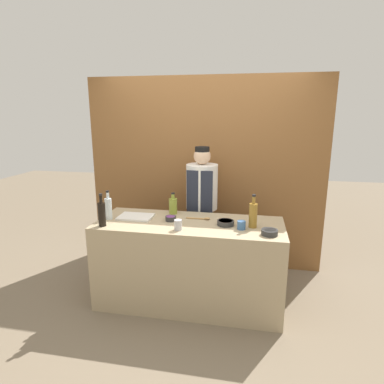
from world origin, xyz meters
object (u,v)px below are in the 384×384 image
at_px(bottle_vinegar, 253,215).
at_px(wooden_spoon, 201,218).
at_px(sauce_bowl_orange, 270,232).
at_px(bottle_soy, 102,213).
at_px(chef_center, 202,208).
at_px(bottle_clear, 108,208).
at_px(bottle_oil, 173,205).
at_px(sauce_bowl_purple, 171,218).
at_px(cutting_board, 136,217).
at_px(sauce_bowl_white, 226,223).
at_px(cup_steel, 178,225).
at_px(cup_blue, 241,225).

distance_m(bottle_vinegar, wooden_spoon, 0.55).
distance_m(sauce_bowl_orange, bottle_vinegar, 0.25).
distance_m(bottle_soy, chef_center, 1.24).
bearing_deg(chef_center, sauce_bowl_orange, -48.29).
distance_m(bottle_soy, bottle_clear, 0.21).
bearing_deg(bottle_oil, sauce_bowl_purple, -81.73).
distance_m(cutting_board, chef_center, 0.85).
xyz_separation_m(bottle_soy, bottle_clear, (-0.03, 0.21, -0.01)).
relative_size(sauce_bowl_white, cup_steel, 1.69).
bearing_deg(bottle_soy, cutting_board, 53.01).
relative_size(bottle_vinegar, bottle_oil, 1.39).
bearing_deg(cup_blue, bottle_oil, 154.23).
distance_m(bottle_oil, chef_center, 0.47).
bearing_deg(chef_center, cup_blue, -56.19).
height_order(cup_steel, wooden_spoon, cup_steel).
bearing_deg(cup_steel, bottle_vinegar, 16.53).
xyz_separation_m(cutting_board, bottle_soy, (-0.23, -0.30, 0.12)).
bearing_deg(sauce_bowl_orange, sauce_bowl_purple, 167.10).
xyz_separation_m(sauce_bowl_white, cup_steel, (-0.43, -0.22, 0.02)).
relative_size(bottle_vinegar, cup_steel, 3.28).
bearing_deg(sauce_bowl_orange, wooden_spoon, 154.50).
bearing_deg(sauce_bowl_purple, chef_center, 70.12).
xyz_separation_m(sauce_bowl_white, cup_blue, (0.16, -0.09, 0.01)).
height_order(cup_steel, cup_blue, cup_steel).
distance_m(sauce_bowl_purple, sauce_bowl_orange, 1.00).
height_order(sauce_bowl_orange, cutting_board, sauce_bowl_orange).
bearing_deg(sauce_bowl_orange, bottle_clear, 174.41).
bearing_deg(bottle_soy, sauce_bowl_orange, 1.86).
bearing_deg(sauce_bowl_white, cup_steel, -153.05).
height_order(sauce_bowl_purple, cutting_board, sauce_bowl_purple).
height_order(bottle_clear, chef_center, chef_center).
bearing_deg(bottle_soy, cup_blue, 6.62).
distance_m(sauce_bowl_white, wooden_spoon, 0.29).
bearing_deg(sauce_bowl_purple, sauce_bowl_orange, -12.90).
bearing_deg(wooden_spoon, cutting_board, -174.25).
bearing_deg(bottle_soy, bottle_clear, 98.00).
relative_size(sauce_bowl_purple, bottle_vinegar, 0.34).
bearing_deg(cup_steel, sauce_bowl_orange, 1.70).
xyz_separation_m(bottle_clear, cup_blue, (1.36, -0.06, -0.08)).
distance_m(cutting_board, bottle_oil, 0.42).
bearing_deg(chef_center, bottle_oil, -124.67).
xyz_separation_m(cutting_board, cup_blue, (1.11, -0.15, 0.03)).
relative_size(sauce_bowl_orange, bottle_soy, 0.46).
bearing_deg(cup_blue, bottle_clear, 177.68).
bearing_deg(cup_blue, bottle_vinegar, 36.04).
bearing_deg(sauce_bowl_purple, sauce_bowl_white, -3.12).
height_order(cup_steel, chef_center, chef_center).
xyz_separation_m(sauce_bowl_white, bottle_vinegar, (0.26, -0.01, 0.10)).
height_order(bottle_soy, cup_blue, bottle_soy).
distance_m(sauce_bowl_purple, cup_steel, 0.28).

